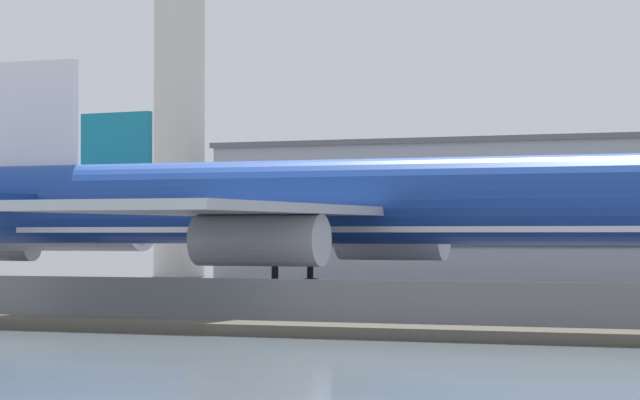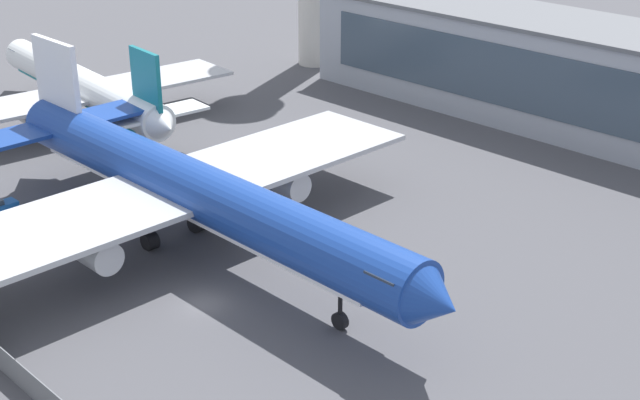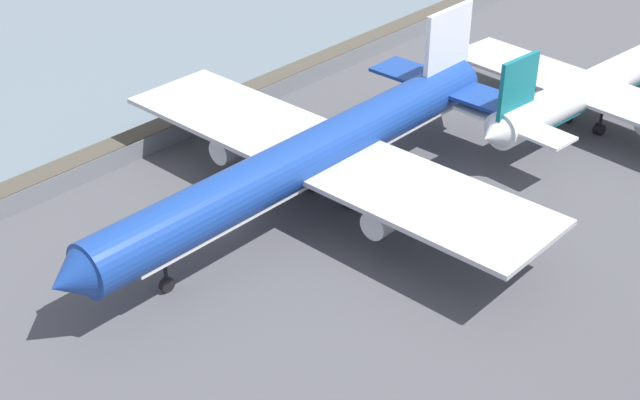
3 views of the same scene
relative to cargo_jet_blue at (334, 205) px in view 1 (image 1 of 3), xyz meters
The scene contains 5 objects.
ground_plane 11.86m from the cargo_jet_blue, 31.86° to the right, with size 500.00×500.00×0.00m, color #4C4C51.
shoreline_seawall 27.93m from the cargo_jet_blue, 71.42° to the right, with size 320.00×3.00×0.50m.
perimeter_fence 23.62m from the cargo_jet_blue, 67.86° to the right, with size 280.00×0.10×2.21m.
cargo_jet_blue is the anchor object (origin of this frame).
control_tower 68.18m from the cargo_jet_blue, 125.93° to the left, with size 10.32×10.32×47.38m.
Camera 1 is at (24.96, -78.34, 4.18)m, focal length 85.00 mm.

